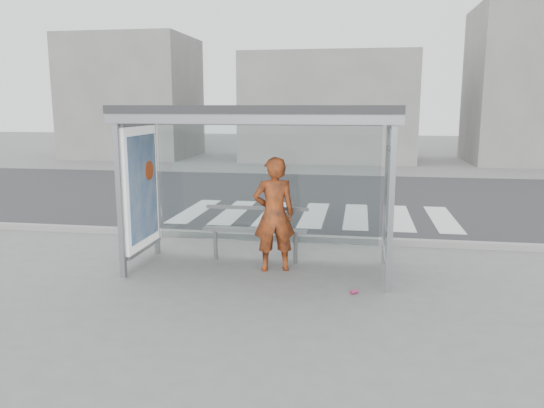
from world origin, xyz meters
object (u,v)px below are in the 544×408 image
(bus_shelter, at_px, (236,146))
(person, at_px, (274,214))
(bench, at_px, (255,230))
(soda_can, at_px, (354,292))

(bus_shelter, relative_size, person, 2.32)
(bench, distance_m, soda_can, 2.23)
(person, bearing_deg, bus_shelter, -19.09)
(bench, relative_size, soda_can, 15.88)
(bench, height_order, soda_can, bench)
(soda_can, bearing_deg, person, 144.92)
(bus_shelter, height_order, person, bus_shelter)
(soda_can, bearing_deg, bus_shelter, 153.98)
(bus_shelter, distance_m, soda_can, 2.88)
(person, bearing_deg, bench, -66.10)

